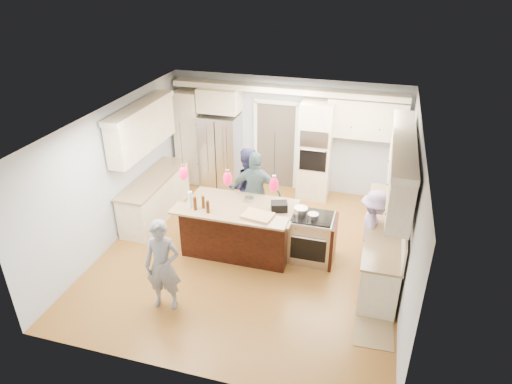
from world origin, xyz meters
TOP-DOWN VIEW (x-y plane):
  - ground_plane at (0.00, 0.00)m, footprint 6.00×6.00m
  - room_shell at (0.00, 0.00)m, footprint 5.54×6.04m
  - refrigerator at (-1.55, 2.64)m, footprint 0.90×0.70m
  - oven_column at (0.75, 2.67)m, footprint 0.72×0.69m
  - back_upper_cabinets at (-0.75, 2.76)m, footprint 5.30×0.61m
  - right_counter_run at (2.44, 0.30)m, footprint 0.64×3.10m
  - left_cabinets at (-2.44, 0.80)m, footprint 0.64×2.30m
  - kitchen_island at (-0.25, 0.07)m, footprint 2.10×1.46m
  - island_range at (1.16, 0.15)m, footprint 0.82×0.71m
  - pendant_lights at (-0.25, -0.51)m, footprint 1.75×0.15m
  - person_bar_end at (-0.91, -1.80)m, footprint 0.63×0.46m
  - person_far_left at (-0.42, 1.08)m, footprint 1.02×0.93m
  - person_far_right at (-0.15, 0.85)m, footprint 1.05×0.51m
  - person_range_side at (2.22, 0.26)m, footprint 0.69×1.04m
  - floor_rug at (2.40, -1.42)m, footprint 0.63×0.89m
  - water_bottle at (-0.97, -0.49)m, footprint 0.08×0.08m
  - beer_bottle_a at (-0.86, -0.54)m, footprint 0.08×0.08m
  - beer_bottle_b at (-0.61, -0.58)m, footprint 0.07×0.07m
  - beer_bottle_c at (-0.75, -0.44)m, footprint 0.06×0.06m
  - drink_can at (-0.65, -0.51)m, footprint 0.08×0.08m
  - cutting_board at (0.26, -0.47)m, footprint 0.57×0.44m
  - pot_large at (0.91, 0.14)m, footprint 0.25×0.25m
  - pot_small at (1.15, 0.07)m, footprint 0.20×0.20m

SIDE VIEW (x-z plane):
  - ground_plane at x=0.00m, z-range 0.00..0.00m
  - floor_rug at x=2.40m, z-range 0.00..0.01m
  - island_range at x=1.16m, z-range 0.00..0.92m
  - kitchen_island at x=-0.25m, z-range -0.07..1.05m
  - person_range_side at x=2.22m, z-range 0.00..1.51m
  - person_bar_end at x=-0.91m, z-range 0.00..1.59m
  - person_far_left at x=-0.42m, z-range 0.00..1.70m
  - person_far_right at x=-0.15m, z-range 0.00..1.73m
  - refrigerator at x=-1.55m, z-range 0.00..1.80m
  - pot_small at x=1.15m, z-range 0.92..1.02m
  - pot_large at x=0.91m, z-range 0.92..1.06m
  - right_counter_run at x=2.44m, z-range -0.20..2.31m
  - left_cabinets at x=-2.44m, z-range -0.20..2.31m
  - cutting_board at x=0.26m, z-range 1.12..1.16m
  - oven_column at x=0.75m, z-range 0.00..2.30m
  - drink_can at x=-0.65m, z-range 1.12..1.25m
  - beer_bottle_c at x=-0.75m, z-range 1.12..1.36m
  - beer_bottle_b at x=-0.61m, z-range 1.12..1.36m
  - beer_bottle_a at x=-0.86m, z-range 1.12..1.37m
  - water_bottle at x=-0.97m, z-range 1.12..1.44m
  - back_upper_cabinets at x=-0.75m, z-range 0.40..2.94m
  - pendant_lights at x=-0.25m, z-range 1.29..2.32m
  - room_shell at x=0.00m, z-range 0.46..3.18m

